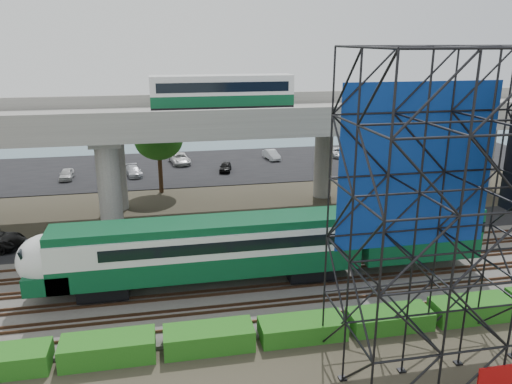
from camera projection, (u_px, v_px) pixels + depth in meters
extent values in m
plane|color=#474233|center=(267.00, 299.00, 30.59)|extent=(140.00, 140.00, 0.00)
cube|color=slate|center=(260.00, 283.00, 32.44)|extent=(90.00, 12.00, 0.20)
cube|color=black|center=(239.00, 236.00, 40.43)|extent=(90.00, 5.00, 0.08)
cube|color=black|center=(209.00, 166.00, 62.47)|extent=(90.00, 18.00, 0.08)
cube|color=slate|center=(195.00, 135.00, 83.11)|extent=(140.00, 40.00, 0.03)
cube|color=#472D1E|center=(277.00, 319.00, 27.96)|extent=(90.00, 0.08, 0.16)
cube|color=#472D1E|center=(271.00, 306.00, 29.31)|extent=(90.00, 0.08, 0.16)
cube|color=#472D1E|center=(269.00, 301.00, 29.83)|extent=(90.00, 0.08, 0.16)
cube|color=#472D1E|center=(264.00, 290.00, 31.18)|extent=(90.00, 0.08, 0.16)
cube|color=#472D1E|center=(263.00, 286.00, 31.71)|extent=(90.00, 0.08, 0.16)
cube|color=#472D1E|center=(258.00, 276.00, 33.06)|extent=(90.00, 0.08, 0.16)
cube|color=#472D1E|center=(256.00, 272.00, 33.58)|extent=(90.00, 0.08, 0.16)
cube|color=#472D1E|center=(252.00, 263.00, 34.93)|extent=(90.00, 0.08, 0.16)
cube|color=#472D1E|center=(251.00, 260.00, 35.46)|extent=(90.00, 0.08, 0.16)
cube|color=#472D1E|center=(247.00, 251.00, 36.81)|extent=(90.00, 0.08, 0.16)
cube|color=black|center=(104.00, 287.00, 30.43)|extent=(3.00, 2.20, 0.90)
cube|color=black|center=(309.00, 269.00, 32.83)|extent=(3.00, 2.20, 0.90)
cube|color=#094525|center=(210.00, 261.00, 31.29)|extent=(19.00, 3.00, 1.40)
cube|color=silver|center=(209.00, 240.00, 30.86)|extent=(19.00, 3.00, 1.50)
cube|color=#094525|center=(209.00, 224.00, 30.57)|extent=(19.00, 2.60, 0.50)
cube|color=black|center=(225.00, 238.00, 31.03)|extent=(15.00, 3.06, 0.70)
ellipsoid|color=silver|center=(48.00, 260.00, 29.27)|extent=(3.60, 3.00, 3.20)
cube|color=#094525|center=(50.00, 276.00, 29.58)|extent=(2.60, 3.00, 1.10)
cube|color=black|center=(27.00, 254.00, 28.92)|extent=(0.48, 2.00, 1.09)
cube|color=#094525|center=(417.00, 230.00, 33.58)|extent=(8.00, 3.00, 3.40)
cube|color=#9E9B93|center=(228.00, 120.00, 43.07)|extent=(80.00, 12.00, 1.20)
cube|color=#9E9B93|center=(238.00, 116.00, 37.34)|extent=(80.00, 0.50, 1.10)
cube|color=#9E9B93|center=(219.00, 99.00, 48.12)|extent=(80.00, 0.50, 1.10)
cylinder|color=#9E9B93|center=(110.00, 189.00, 39.29)|extent=(1.80, 1.80, 8.00)
cylinder|color=#9E9B93|center=(116.00, 167.00, 45.86)|extent=(1.80, 1.80, 8.00)
cube|color=#9E9B93|center=(109.00, 134.00, 41.49)|extent=(2.40, 9.00, 0.60)
cylinder|color=#9E9B93|center=(349.00, 176.00, 42.98)|extent=(1.80, 1.80, 8.00)
cylinder|color=#9E9B93|center=(323.00, 158.00, 49.55)|extent=(1.80, 1.80, 8.00)
cube|color=#9E9B93|center=(337.00, 127.00, 45.18)|extent=(2.40, 9.00, 0.60)
cylinder|color=#9E9B93|center=(485.00, 150.00, 52.87)|extent=(1.80, 1.80, 8.00)
cube|color=black|center=(222.00, 109.00, 42.70)|extent=(12.00, 2.50, 0.70)
cube|color=#094525|center=(222.00, 100.00, 42.47)|extent=(12.00, 2.50, 0.90)
cube|color=silver|center=(222.00, 87.00, 42.14)|extent=(12.00, 2.50, 1.30)
cube|color=black|center=(222.00, 86.00, 42.13)|extent=(11.00, 2.56, 0.80)
cube|color=silver|center=(222.00, 77.00, 41.91)|extent=(12.00, 2.40, 0.30)
cube|color=navy|center=(417.00, 167.00, 24.39)|extent=(8.10, 0.08, 8.25)
cube|color=#AC0C0C|center=(502.00, 381.00, 21.30)|extent=(2.40, 0.08, 1.60)
cube|color=black|center=(430.00, 367.00, 24.26)|extent=(9.36, 6.36, 0.08)
cube|color=#175E15|center=(0.00, 362.00, 23.81)|extent=(4.60, 1.80, 1.10)
cube|color=#175E15|center=(108.00, 349.00, 24.72)|extent=(4.60, 1.80, 1.20)
cube|color=#175E15|center=(209.00, 338.00, 25.65)|extent=(4.60, 1.80, 1.15)
cube|color=#175E15|center=(302.00, 329.00, 26.59)|extent=(4.60, 1.80, 1.03)
cube|color=#175E15|center=(390.00, 319.00, 27.52)|extent=(4.60, 1.80, 1.01)
cube|color=#175E15|center=(471.00, 309.00, 28.42)|extent=(4.60, 1.80, 1.12)
cylinder|color=#382314|center=(391.00, 191.00, 44.19)|extent=(0.44, 0.44, 4.80)
ellipsoid|color=#175E15|center=(394.00, 156.00, 43.25)|extent=(4.94, 4.94, 4.18)
cylinder|color=#382314|center=(160.00, 170.00, 51.29)|extent=(0.44, 0.44, 4.80)
ellipsoid|color=#175E15|center=(159.00, 139.00, 50.35)|extent=(4.94, 4.94, 4.18)
imported|color=silver|center=(67.00, 174.00, 56.43)|extent=(1.43, 3.43, 1.16)
imported|color=#A7AAAE|center=(105.00, 162.00, 61.81)|extent=(1.85, 3.69, 1.16)
imported|color=silver|center=(134.00, 171.00, 57.81)|extent=(2.31, 4.07, 1.11)
imported|color=silver|center=(180.00, 158.00, 63.49)|extent=(2.84, 4.96, 1.30)
imported|color=black|center=(225.00, 167.00, 59.79)|extent=(1.98, 3.44, 1.10)
imported|color=silver|center=(272.00, 155.00, 65.72)|extent=(1.85, 3.85, 1.22)
imported|color=#BBBBBB|center=(321.00, 162.00, 62.00)|extent=(2.50, 4.14, 1.12)
imported|color=#BABDC2|center=(337.00, 152.00, 67.42)|extent=(2.12, 4.19, 1.14)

